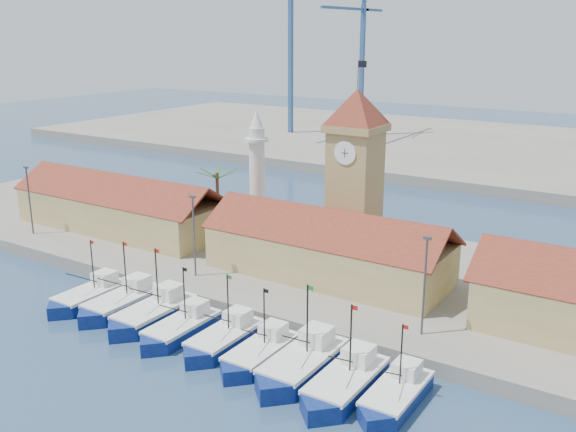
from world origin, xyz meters
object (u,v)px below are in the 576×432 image
Objects in this scene: boat_0 at (89,297)px; boat_4 at (223,340)px; clock_tower at (355,172)px; minaret at (257,173)px.

boat_0 is 1.01× the size of boat_4.
clock_tower is (18.62, 23.20, 11.23)m from boat_0.
boat_4 is (17.66, -0.01, -0.00)m from boat_0.
minaret is at bearing 119.10° from boat_4.
boat_0 reaches higher than boat_4.
boat_0 is 31.80m from clock_tower.
clock_tower is at bearing 51.25° from boat_0.
boat_0 is 27.01m from minaret.
boat_4 is at bearing -60.90° from minaret.
boat_0 is 0.58× the size of minaret.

